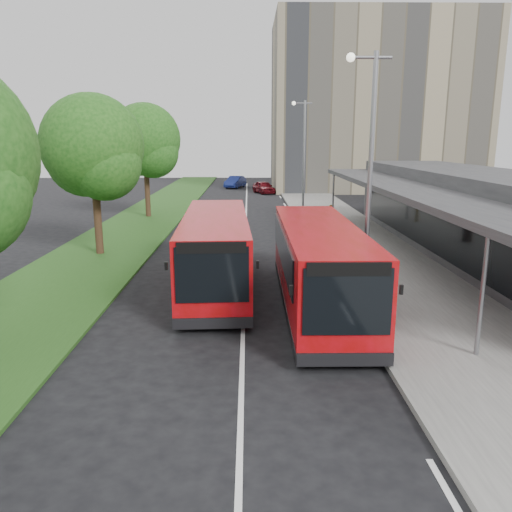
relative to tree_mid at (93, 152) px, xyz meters
The scene contains 17 objects.
ground 12.44m from the tree_mid, 52.23° to the right, with size 120.00×120.00×0.00m, color black.
pavement 17.67m from the tree_mid, 40.07° to the left, with size 5.00×80.00×0.15m, color slate.
grass_verge 11.96m from the tree_mid, 89.93° to the left, with size 5.00×80.00×0.10m, color #234B18.
lane_centre_line 10.40m from the tree_mid, 40.30° to the left, with size 0.12×70.00×0.01m, color silver.
kerb_dashes 15.13m from the tree_mid, 43.97° to the left, with size 0.12×56.00×0.01m.
office_block 39.30m from the tree_mid, 57.47° to the left, with size 22.00×12.00×18.00m, color #9C8E6E.
station_building 18.12m from the tree_mid, ahead, with size 7.70×26.00×4.00m.
tree_mid is the anchor object (origin of this frame).
tree_far 12.00m from the tree_mid, 90.00° to the left, with size 4.95×4.95×7.96m.
lamp_post_near 13.18m from the tree_mid, 32.36° to the right, with size 1.44×0.28×8.00m.
lamp_post_far 17.07m from the tree_mid, 49.32° to the left, with size 1.44×0.28×8.00m.
bus_main 12.82m from the tree_mid, 39.96° to the right, with size 2.65×9.77×2.76m.
bus_second 8.83m from the tree_mid, 42.74° to the right, with size 2.88×9.77×2.74m.
litter_bin 12.99m from the tree_mid, 10.98° to the left, with size 0.48×0.48×0.87m, color #321C14.
bollard 15.97m from the tree_mid, 35.23° to the left, with size 0.18×0.18×1.11m, color yellow.
car_near 30.19m from the tree_mid, 72.86° to the left, with size 1.50×3.73×1.27m, color #600D15.
car_far 35.56m from the tree_mid, 80.76° to the left, with size 1.43×4.09×1.35m, color navy.
Camera 1 is at (0.17, -14.59, 5.42)m, focal length 35.00 mm.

